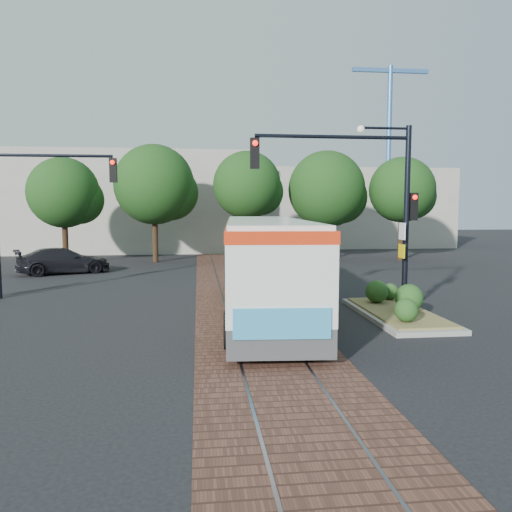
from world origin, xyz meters
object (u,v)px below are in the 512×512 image
Objects in this scene: parked_car at (63,261)px; city_bus at (265,261)px; signal_pole_left at (26,200)px; traffic_island at (397,306)px; signal_pole_main at (371,190)px.

city_bus is at bearing -161.93° from parked_car.
traffic_island is at bearing -20.36° from signal_pole_left.
traffic_island is 3.95m from signal_pole_main.
city_bus is 9.94m from signal_pole_left.
city_bus is at bearing 166.55° from traffic_island.
city_bus reaches higher than traffic_island.
signal_pole_main is 1.00× the size of signal_pole_left.
signal_pole_main is at bearing -21.45° from signal_pole_left.
signal_pole_main is (-0.96, 0.09, 3.83)m from traffic_island.
city_bus is 2.49× the size of parked_car.
signal_pole_left is at bearing 160.47° from city_bus.
traffic_island is at bearing -5.36° from signal_pole_main.
signal_pole_main is (3.32, -0.93, 2.38)m from city_bus.
city_bus reaches higher than parked_car.
signal_pole_left reaches higher than parked_car.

